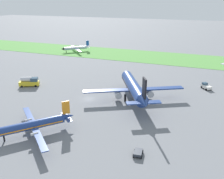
% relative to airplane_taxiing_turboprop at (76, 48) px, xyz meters
% --- Properties ---
extents(ground_plane, '(600.00, 600.00, 0.00)m').
position_rel_airplane_taxiing_turboprop_xyz_m(ground_plane, '(37.02, -59.44, -2.14)').
color(ground_plane, slate).
extents(grass_taxiway_strip, '(360.00, 28.00, 0.08)m').
position_rel_airplane_taxiing_turboprop_xyz_m(grass_taxiway_strip, '(37.02, 2.60, -2.10)').
color(grass_taxiway_strip, '#549342').
rests_on(grass_taxiway_strip, ground_plane).
extents(airplane_taxiing_turboprop, '(14.33, 15.01, 5.85)m').
position_rel_airplane_taxiing_turboprop_xyz_m(airplane_taxiing_turboprop, '(0.00, 0.00, 0.00)').
color(airplane_taxiing_turboprop, white).
rests_on(airplane_taxiing_turboprop, ground_plane).
extents(airplane_midfield_jet, '(27.20, 27.14, 10.50)m').
position_rel_airplane_taxiing_turboprop_xyz_m(airplane_midfield_jet, '(49.42, -54.92, 1.64)').
color(airplane_midfield_jet, navy).
rests_on(airplane_midfield_jet, ground_plane).
extents(airplane_foreground_turboprop, '(17.02, 15.47, 6.46)m').
position_rel_airplane_taxiing_turboprop_xyz_m(airplane_foreground_turboprop, '(34.46, -81.62, 0.22)').
color(airplane_foreground_turboprop, navy).
rests_on(airplane_foreground_turboprop, ground_plane).
extents(pushback_tug_near_gate, '(3.62, 3.95, 1.95)m').
position_rel_airplane_taxiing_turboprop_xyz_m(pushback_tug_near_gate, '(69.32, -37.38, -1.23)').
color(pushback_tug_near_gate, white).
rests_on(pushback_tug_near_gate, ground_plane).
extents(baggage_cart_midfield, '(2.01, 2.56, 0.90)m').
position_rel_airplane_taxiing_turboprop_xyz_m(baggage_cart_midfield, '(57.95, -80.92, -1.57)').
color(baggage_cart_midfield, '#2D333D').
rests_on(baggage_cart_midfield, ground_plane).
extents(fuel_truck_by_runway, '(6.88, 5.10, 3.29)m').
position_rel_airplane_taxiing_turboprop_xyz_m(fuel_truck_by_runway, '(12.83, -56.11, -0.56)').
color(fuel_truck_by_runway, yellow).
rests_on(fuel_truck_by_runway, ground_plane).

